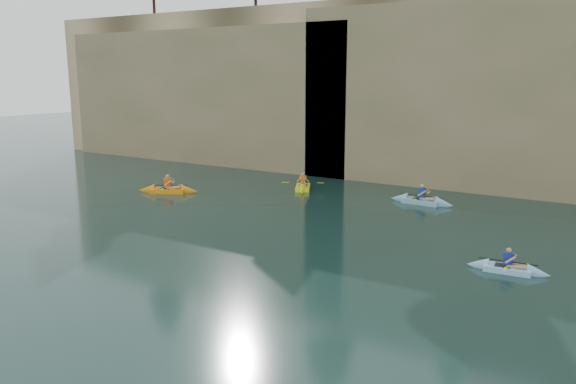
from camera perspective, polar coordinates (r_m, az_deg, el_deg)
The scene contains 10 objects.
ground at distance 16.10m, azimuth -5.70°, elevation -13.30°, with size 160.00×160.00×0.00m, color black.
cliff at distance 42.48m, azimuth 19.83°, elevation 10.08°, with size 70.00×16.00×12.00m, color tan.
cliff_slab_west at distance 44.76m, azimuth -8.77°, elevation 9.77°, with size 26.00×2.40×10.56m, color #9A805D.
cliff_slab_center at distance 34.84m, azimuth 20.44°, elevation 9.29°, with size 24.00×2.40×11.40m, color #9A805D.
sea_cave_west at distance 43.23m, azimuth -7.16°, elevation 5.38°, with size 4.50×1.00×4.00m, color black.
sea_cave_center at distance 36.26m, azimuth 10.44°, elevation 3.39°, with size 3.50×1.00×3.20m, color black.
kayaker_orange at distance 33.69m, azimuth -12.08°, elevation 0.21°, with size 3.52×2.39×1.35m.
kayaker_ltblue_near at distance 21.38m, azimuth 21.39°, elevation -7.22°, with size 2.84×2.19×1.10m.
kayaker_yellow at distance 33.85m, azimuth 1.52°, elevation 0.52°, with size 2.30×3.18×1.30m.
kayaker_ltblue_mid at distance 30.97m, azimuth 13.39°, elevation -0.88°, with size 3.51×2.60×1.33m.
Camera 1 is at (8.93, -11.52, 6.84)m, focal length 35.00 mm.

